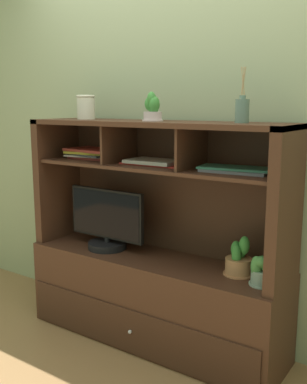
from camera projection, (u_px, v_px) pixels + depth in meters
name	position (u px, v px, depth m)	size (l,w,h in m)	color
floor_plane	(153.00, 340.00, 2.94)	(6.00, 6.00, 0.02)	olive
back_wall	(177.00, 120.00, 2.88)	(6.00, 0.02, 2.80)	#9AA77F
media_console	(154.00, 276.00, 2.86)	(1.70, 0.49, 1.40)	#422619
tv_monitor	(107.00, 224.00, 2.97)	(0.58, 0.25, 0.40)	black
potted_orchid	(239.00, 261.00, 2.53)	(0.17, 0.17, 0.23)	#B77C51
potted_fern	(262.00, 271.00, 2.38)	(0.14, 0.15, 0.17)	gray
magazine_stack_left	(95.00, 153.00, 3.04)	(0.42, 0.29, 0.07)	#A93B36
magazine_stack_centre	(237.00, 170.00, 2.45)	(0.44, 0.24, 0.03)	slate
magazine_stack_right	(154.00, 162.00, 2.75)	(0.42, 0.22, 0.03)	#AE2A24
diffuser_bottle	(242.00, 110.00, 2.37)	(0.07, 0.07, 0.29)	slate
potted_succulent	(153.00, 108.00, 2.65)	(0.12, 0.12, 0.17)	silver
ceramic_vase	(86.00, 107.00, 2.98)	(0.12, 0.12, 0.16)	silver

